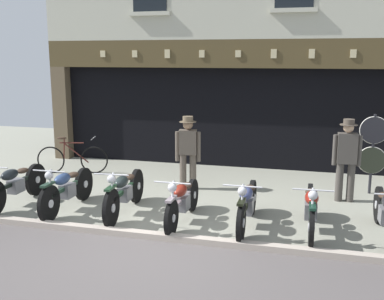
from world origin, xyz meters
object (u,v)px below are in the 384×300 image
(salesman_left, at_px, (188,149))
(tyre_sign_pole, at_px, (373,146))
(motorcycle_left, at_px, (67,188))
(motorcycle_center_left, at_px, (124,191))
(motorcycle_center_right, at_px, (247,204))
(advert_board_near, at_px, (159,96))
(motorcycle_center, at_px, (182,200))
(motorcycle_right, at_px, (311,208))
(shopkeeper_center, at_px, (347,156))
(motorcycle_far_left, at_px, (15,184))
(leaning_bicycle, at_px, (72,158))
(advert_board_far, at_px, (116,94))

(salesman_left, xyz_separation_m, tyre_sign_pole, (3.87, 0.65, 0.13))
(motorcycle_left, xyz_separation_m, salesman_left, (1.83, 2.01, 0.47))
(motorcycle_left, xyz_separation_m, motorcycle_center_left, (1.14, 0.09, 0.00))
(motorcycle_center_right, distance_m, advert_board_near, 5.57)
(advert_board_near, bearing_deg, tyre_sign_pole, -18.18)
(motorcycle_left, relative_size, motorcycle_center, 1.03)
(motorcycle_right, xyz_separation_m, shopkeeper_center, (0.64, 1.91, 0.51))
(tyre_sign_pole, bearing_deg, motorcycle_far_left, -158.80)
(motorcycle_far_left, relative_size, motorcycle_right, 1.03)
(motorcycle_right, distance_m, leaning_bicycle, 6.41)
(motorcycle_left, distance_m, motorcycle_center_left, 1.15)
(motorcycle_left, height_order, motorcycle_center_left, same)
(leaning_bicycle, bearing_deg, motorcycle_left, 12.50)
(motorcycle_far_left, height_order, motorcycle_left, motorcycle_far_left)
(motorcycle_center_left, xyz_separation_m, salesman_left, (0.69, 1.93, 0.47))
(motorcycle_far_left, bearing_deg, salesman_left, -146.72)
(advert_board_far, relative_size, leaning_bicycle, 0.55)
(tyre_sign_pole, bearing_deg, salesman_left, -170.45)
(salesman_left, bearing_deg, advert_board_far, -50.75)
(motorcycle_far_left, xyz_separation_m, shopkeeper_center, (6.28, 1.94, 0.50))
(motorcycle_center_right, height_order, tyre_sign_pole, tyre_sign_pole)
(motorcycle_right, height_order, salesman_left, salesman_left)
(motorcycle_center_left, relative_size, advert_board_near, 2.10)
(motorcycle_left, distance_m, motorcycle_center, 2.31)
(motorcycle_center, xyz_separation_m, leaning_bicycle, (-3.67, 2.72, -0.04))
(salesman_left, bearing_deg, motorcycle_right, 133.93)
(motorcycle_center_left, distance_m, tyre_sign_pole, 5.27)
(motorcycle_center_right, height_order, leaning_bicycle, motorcycle_center_right)
(motorcycle_far_left, height_order, motorcycle_center, motorcycle_far_left)
(advert_board_far, bearing_deg, tyre_sign_pole, -14.82)
(motorcycle_far_left, relative_size, shopkeeper_center, 1.22)
(motorcycle_far_left, distance_m, motorcycle_center, 3.45)
(shopkeeper_center, bearing_deg, motorcycle_center_right, 46.50)
(motorcycle_right, xyz_separation_m, advert_board_near, (-4.13, 4.37, 1.39))
(motorcycle_right, distance_m, advert_board_near, 6.17)
(motorcycle_center_left, bearing_deg, tyre_sign_pole, -154.10)
(motorcycle_center_right, relative_size, motorcycle_right, 1.02)
(motorcycle_center, height_order, tyre_sign_pole, tyre_sign_pole)
(motorcycle_center_right, distance_m, tyre_sign_pole, 3.56)
(salesman_left, bearing_deg, advert_board_near, -68.22)
(motorcycle_center_left, distance_m, salesman_left, 2.10)
(motorcycle_far_left, xyz_separation_m, advert_board_far, (0.22, 4.40, 1.41))
(advert_board_far, bearing_deg, motorcycle_center_right, -45.46)
(motorcycle_center, height_order, shopkeeper_center, shopkeeper_center)
(motorcycle_center, xyz_separation_m, salesman_left, (-0.47, 2.10, 0.49))
(motorcycle_far_left, relative_size, salesman_left, 1.27)
(motorcycle_center_left, distance_m, leaning_bicycle, 3.57)
(motorcycle_center_left, bearing_deg, leaning_bicycle, -49.08)
(motorcycle_center_right, distance_m, advert_board_far, 6.38)
(motorcycle_far_left, height_order, leaning_bicycle, motorcycle_far_left)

